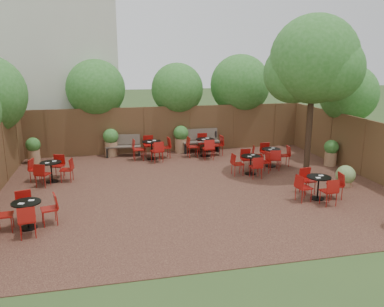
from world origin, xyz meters
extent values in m
plane|color=#354F23|center=(0.00, 0.00, 0.00)|extent=(80.00, 80.00, 0.00)
cube|color=#371B16|center=(0.00, 0.00, 0.01)|extent=(12.00, 10.00, 0.02)
cube|color=#4D301C|center=(0.00, 5.00, 1.00)|extent=(12.00, 0.08, 2.00)
cube|color=#4D301C|center=(6.00, 0.00, 1.00)|extent=(0.08, 10.00, 2.00)
cube|color=beige|center=(-4.50, 8.00, 4.00)|extent=(5.00, 4.00, 8.00)
sphere|color=#2D6A22|center=(-3.00, 5.70, 2.75)|extent=(2.48, 2.48, 2.48)
sphere|color=#2D6A22|center=(0.50, 5.60, 2.69)|extent=(2.29, 2.29, 2.29)
sphere|color=#2D6A22|center=(3.50, 5.80, 2.83)|extent=(2.75, 2.75, 2.75)
sphere|color=#2D6A22|center=(6.60, 2.00, 2.67)|extent=(2.24, 2.24, 2.24)
cylinder|color=black|center=(4.13, 0.45, 2.11)|extent=(0.25, 0.25, 4.17)
sphere|color=#2D6A22|center=(4.13, 0.45, 3.98)|extent=(2.91, 2.91, 2.91)
sphere|color=#2D6A22|center=(3.63, 0.85, 3.52)|extent=(2.04, 2.04, 2.04)
sphere|color=#2D6A22|center=(4.53, 0.05, 3.69)|extent=(2.13, 2.13, 2.13)
cube|color=brown|center=(-2.00, 4.55, 0.43)|extent=(1.48, 0.60, 0.05)
cube|color=brown|center=(-2.00, 4.74, 0.69)|extent=(1.45, 0.27, 0.44)
cube|color=black|center=(-2.66, 4.55, 0.21)|extent=(0.11, 0.44, 0.38)
cube|color=black|center=(-1.35, 4.55, 0.21)|extent=(0.11, 0.44, 0.38)
cube|color=brown|center=(1.33, 4.55, 0.48)|extent=(1.63, 0.54, 0.05)
cube|color=brown|center=(1.33, 4.77, 0.77)|extent=(1.62, 0.18, 0.49)
cube|color=black|center=(0.60, 4.55, 0.24)|extent=(0.08, 0.49, 0.43)
cube|color=black|center=(2.06, 4.55, 0.24)|extent=(0.08, 0.49, 0.43)
cylinder|color=black|center=(-0.90, 3.80, 0.03)|extent=(0.44, 0.44, 0.03)
cylinder|color=black|center=(-0.90, 3.80, 0.39)|extent=(0.05, 0.05, 0.70)
cylinder|color=black|center=(-0.90, 3.80, 0.75)|extent=(0.76, 0.76, 0.03)
cube|color=white|center=(-0.78, 3.88, 0.77)|extent=(0.16, 0.12, 0.01)
cube|color=white|center=(-1.00, 3.68, 0.77)|extent=(0.16, 0.12, 0.01)
cylinder|color=black|center=(-4.50, 1.57, 0.03)|extent=(0.40, 0.40, 0.03)
cylinder|color=black|center=(-4.50, 1.57, 0.36)|extent=(0.05, 0.05, 0.64)
cylinder|color=black|center=(-4.50, 1.57, 0.68)|extent=(0.69, 0.69, 0.03)
cube|color=white|center=(-4.39, 1.64, 0.70)|extent=(0.15, 0.12, 0.01)
cube|color=white|center=(-4.59, 1.46, 0.70)|extent=(0.15, 0.12, 0.01)
cylinder|color=black|center=(-4.61, -2.13, 0.03)|extent=(0.40, 0.40, 0.03)
cylinder|color=black|center=(-4.61, -2.13, 0.36)|extent=(0.05, 0.05, 0.63)
cylinder|color=black|center=(-4.61, -2.13, 0.68)|extent=(0.69, 0.69, 0.03)
cube|color=white|center=(-4.50, -2.06, 0.70)|extent=(0.15, 0.12, 0.01)
cube|color=white|center=(-4.70, -2.24, 0.70)|extent=(0.15, 0.12, 0.01)
cylinder|color=black|center=(2.26, 0.96, 0.03)|extent=(0.39, 0.39, 0.03)
cylinder|color=black|center=(2.26, 0.96, 0.35)|extent=(0.04, 0.04, 0.63)
cylinder|color=black|center=(2.26, 0.96, 0.67)|extent=(0.68, 0.68, 0.03)
cube|color=white|center=(2.36, 1.04, 0.69)|extent=(0.13, 0.09, 0.01)
cube|color=white|center=(2.17, 0.86, 0.69)|extent=(0.13, 0.09, 0.01)
cylinder|color=black|center=(3.37, 1.75, 0.03)|extent=(0.40, 0.40, 0.03)
cylinder|color=black|center=(3.37, 1.75, 0.36)|extent=(0.05, 0.05, 0.64)
cylinder|color=black|center=(3.37, 1.75, 0.69)|extent=(0.69, 0.69, 0.03)
cube|color=white|center=(3.48, 1.82, 0.71)|extent=(0.14, 0.11, 0.01)
cube|color=white|center=(3.28, 1.64, 0.71)|extent=(0.14, 0.11, 0.01)
cylinder|color=black|center=(1.33, 3.80, 0.03)|extent=(0.44, 0.44, 0.03)
cylinder|color=black|center=(1.33, 3.80, 0.39)|extent=(0.05, 0.05, 0.69)
cylinder|color=black|center=(1.33, 3.80, 0.74)|extent=(0.75, 0.75, 0.03)
cube|color=white|center=(1.45, 3.88, 0.77)|extent=(0.15, 0.11, 0.01)
cube|color=white|center=(1.23, 3.68, 0.77)|extent=(0.15, 0.11, 0.01)
cylinder|color=black|center=(3.27, -1.83, 0.03)|extent=(0.40, 0.40, 0.03)
cylinder|color=black|center=(3.27, -1.83, 0.36)|extent=(0.05, 0.05, 0.64)
cylinder|color=black|center=(3.27, -1.83, 0.68)|extent=(0.69, 0.69, 0.03)
cube|color=white|center=(3.38, -1.76, 0.71)|extent=(0.13, 0.09, 0.01)
cube|color=white|center=(3.18, -1.94, 0.71)|extent=(0.13, 0.09, 0.01)
cylinder|color=#966D4B|center=(-2.49, 4.70, 0.32)|extent=(0.53, 0.53, 0.60)
sphere|color=#2D6A22|center=(-2.49, 4.70, 0.86)|extent=(0.63, 0.63, 0.63)
cylinder|color=#966D4B|center=(0.48, 4.70, 0.33)|extent=(0.53, 0.53, 0.61)
sphere|color=#2D6A22|center=(0.48, 4.70, 0.87)|extent=(0.64, 0.64, 0.64)
cylinder|color=#966D4B|center=(-5.46, 4.19, 0.29)|extent=(0.46, 0.46, 0.53)
sphere|color=#2D6A22|center=(-5.46, 4.19, 0.76)|extent=(0.56, 0.56, 0.56)
cylinder|color=#966D4B|center=(5.65, 1.37, 0.28)|extent=(0.45, 0.45, 0.52)
sphere|color=#2D6A22|center=(5.65, 1.37, 0.74)|extent=(0.54, 0.54, 0.54)
cylinder|color=#966D4B|center=(4.76, -0.92, 0.12)|extent=(0.45, 0.45, 0.21)
sphere|color=#678A47|center=(4.76, -0.92, 0.38)|extent=(0.62, 0.62, 0.62)
camera|label=1|loc=(-2.65, -11.50, 4.04)|focal=36.43mm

